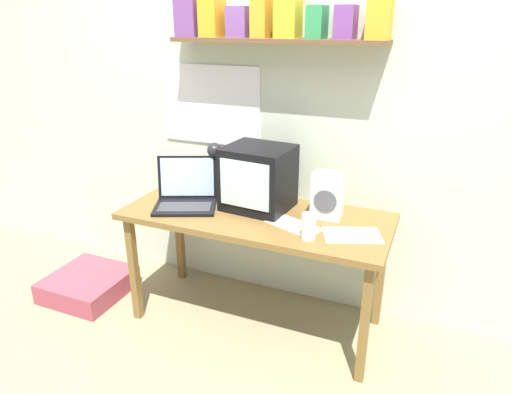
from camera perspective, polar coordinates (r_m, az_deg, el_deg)
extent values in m
plane|color=gray|center=(2.94, 0.00, -15.03)|extent=(12.00, 12.00, 0.00)
cube|color=beige|center=(2.77, 3.32, 12.17)|extent=(5.60, 0.06, 2.60)
cube|color=white|center=(2.94, -5.71, 11.38)|extent=(0.67, 0.01, 0.49)
cube|color=brown|center=(2.63, 2.39, 18.95)|extent=(1.23, 0.18, 0.02)
cube|color=#744387|center=(2.87, -8.22, 21.30)|extent=(0.13, 0.16, 0.21)
cube|color=gold|center=(2.80, -5.49, 21.46)|extent=(0.11, 0.15, 0.21)
cube|color=#794B97|center=(2.74, -2.09, 21.03)|extent=(0.12, 0.12, 0.16)
cube|color=gold|center=(2.68, 0.73, 21.43)|extent=(0.09, 0.14, 0.20)
cube|color=gold|center=(2.62, 4.07, 21.98)|extent=(0.12, 0.15, 0.26)
cube|color=#2F8C4D|center=(2.57, 7.64, 20.86)|extent=(0.09, 0.15, 0.17)
cube|color=#753E8B|center=(2.54, 11.17, 20.65)|extent=(0.10, 0.14, 0.16)
cube|color=gold|center=(2.51, 15.19, 20.56)|extent=(0.12, 0.13, 0.18)
cube|color=brown|center=(2.58, 0.00, -2.43)|extent=(1.50, 0.64, 0.03)
cube|color=brown|center=(2.87, -15.03, -8.68)|extent=(0.04, 0.05, 0.68)
cube|color=brown|center=(2.39, 13.41, -15.27)|extent=(0.04, 0.05, 0.68)
cube|color=brown|center=(3.24, -9.52, -4.58)|extent=(0.04, 0.05, 0.68)
cube|color=brown|center=(2.82, 15.32, -9.27)|extent=(0.04, 0.05, 0.68)
cube|color=black|center=(2.60, 0.30, 2.42)|extent=(0.39, 0.35, 0.36)
cube|color=silver|center=(2.46, -1.48, 1.52)|extent=(0.30, 0.03, 0.26)
cube|color=black|center=(2.67, -8.84, -1.24)|extent=(0.42, 0.37, 0.02)
cube|color=#38383A|center=(2.65, -8.91, -1.20)|extent=(0.33, 0.25, 0.00)
cube|color=black|center=(2.76, -8.58, 2.51)|extent=(0.34, 0.18, 0.25)
cube|color=#A9C0F1|center=(2.76, -8.58, 2.51)|extent=(0.31, 0.17, 0.23)
cylinder|color=#232326|center=(2.86, -4.31, 0.49)|extent=(0.14, 0.14, 0.01)
cylinder|color=#232326|center=(2.81, -4.39, 3.32)|extent=(0.02, 0.02, 0.28)
sphere|color=#232326|center=(2.73, -5.20, 5.84)|extent=(0.09, 0.09, 0.09)
cylinder|color=white|center=(2.28, 6.58, -3.68)|extent=(0.07, 0.07, 0.13)
cylinder|color=yellow|center=(2.29, 6.56, -4.10)|extent=(0.06, 0.06, 0.09)
cube|color=silver|center=(2.52, 8.98, 0.21)|extent=(0.17, 0.12, 0.26)
cylinder|color=#4C4C51|center=(2.46, 8.63, -0.56)|extent=(0.13, 0.01, 0.13)
cube|color=white|center=(2.37, 11.95, -4.66)|extent=(0.33, 0.27, 0.00)
cube|color=white|center=(2.43, 4.71, -3.55)|extent=(0.33, 0.24, 0.00)
cube|color=white|center=(2.97, -9.34, 0.91)|extent=(0.31, 0.29, 0.00)
cube|color=#9E4251|center=(3.34, -20.22, -10.20)|extent=(0.49, 0.49, 0.14)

